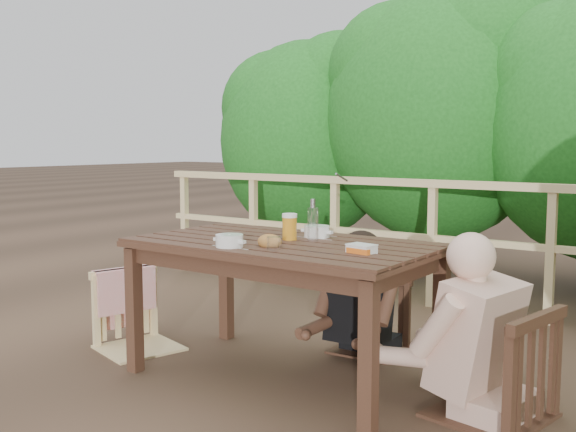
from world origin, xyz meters
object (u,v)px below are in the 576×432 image
Objects in this scene: table at (283,312)px; soup_far at (317,233)px; chair_left at (138,277)px; woman at (372,258)px; chair_right at (493,312)px; butter_tub at (362,250)px; bread_roll at (270,242)px; beer_glass at (290,228)px; soup_near at (229,242)px; chair_far at (370,285)px; bottle at (313,222)px; tumbler at (274,245)px; diner_right at (501,269)px.

soup_far reaches higher than table.
chair_left is 0.79× the size of woman.
woman is 4.86× the size of soup_far.
butter_tub is (-0.57, -0.24, 0.27)m from chair_right.
bread_roll is 0.85× the size of beer_glass.
woman is 4.90× the size of soup_near.
chair_right is at bearing -33.84° from chair_far.
bottle is at bearing 73.02° from bread_roll.
bottle is 3.01× the size of tumbler.
chair_right is 0.68m from butter_tub.
diner_right is at bearing -33.08° from chair_far.
beer_glass is at bearing -111.45° from soup_far.
chair_right is 7.51× the size of bread_roll.
soup_near is 0.99× the size of soup_far.
chair_right reaches higher than bottle.
table is at bearing -68.29° from chair_left.
tumbler is at bearing -146.08° from butter_tub.
chair_far reaches higher than soup_far.
bottle is (0.14, 0.09, 0.50)m from table.
woman is at bearing 77.30° from beer_glass.
chair_far is at bearing 88.98° from bottle.
bottle is 0.37m from tumbler.
butter_tub is (0.64, 0.23, -0.01)m from soup_near.
woman is (1.19, 0.84, 0.13)m from chair_left.
chair_right is 0.71× the size of diner_right.
woman is 1.10m from soup_near.
chair_left is 11.26× the size of tumbler.
tumbler reaches higher than soup_far.
butter_tub is (0.48, 0.10, -0.01)m from bread_roll.
bread_roll reaches higher than table.
bread_roll is 1.66× the size of tumbler.
soup_near is (-0.25, -1.05, 0.20)m from woman.
chair_left is at bearing 172.08° from tumbler.
soup_far is at bearing -57.04° from chair_left.
diner_right is 1.08m from tumbler.
soup_near is 1.77× the size of bread_roll.
chair_left is at bearing -162.78° from soup_far.
table is 1.76× the size of chair_left.
soup_near is 0.58m from soup_far.
butter_tub is at bearing 122.25° from diner_right.
bread_roll is at bearing 117.89° from diner_right.
table is 6.78× the size of soup_near.
chair_far is 0.78m from beer_glass.
soup_near is at bearing -107.34° from table.
chair_left is at bearing 31.54° from woman.
woman is (0.00, 0.02, 0.17)m from chair_far.
table is 10.16× the size of beer_glass.
chair_left is 0.64× the size of diner_right.
diner_right is at bearing 100.29° from chair_right.
butter_tub is (0.39, 0.19, -0.01)m from tumbler.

